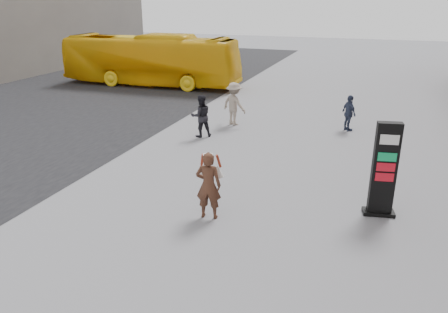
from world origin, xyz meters
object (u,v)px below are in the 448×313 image
(woman, at_px, (209,184))
(pedestrian_c, at_px, (349,113))
(pedestrian_a, at_px, (201,116))
(bus, at_px, (150,60))
(pedestrian_b, at_px, (234,104))
(info_pylon, at_px, (384,170))

(woman, xyz_separation_m, pedestrian_c, (2.57, 8.79, -0.15))
(woman, xyz_separation_m, pedestrian_a, (-2.74, 6.04, -0.06))
(bus, bearing_deg, pedestrian_b, -132.91)
(bus, xyz_separation_m, pedestrian_a, (6.89, -8.57, -0.69))
(pedestrian_a, height_order, pedestrian_b, pedestrian_b)
(info_pylon, xyz_separation_m, pedestrian_c, (-1.40, 7.20, -0.47))
(pedestrian_a, xyz_separation_m, pedestrian_c, (5.31, 2.75, -0.09))
(bus, distance_m, pedestrian_a, 11.02)
(pedestrian_a, bearing_deg, woman, 77.99)
(bus, relative_size, pedestrian_a, 6.63)
(woman, bearing_deg, bus, -65.97)
(pedestrian_b, bearing_deg, pedestrian_c, -147.02)
(woman, bearing_deg, pedestrian_c, -115.66)
(bus, xyz_separation_m, pedestrian_c, (12.20, -5.82, -0.78))
(pedestrian_a, distance_m, pedestrian_b, 2.11)
(pedestrian_a, relative_size, pedestrian_c, 1.12)
(info_pylon, xyz_separation_m, woman, (-3.97, -1.59, -0.32))
(woman, relative_size, pedestrian_a, 1.04)
(bus, bearing_deg, woman, -148.55)
(woman, height_order, bus, bus)
(bus, xyz_separation_m, pedestrian_b, (7.57, -6.57, -0.61))
(pedestrian_a, bearing_deg, bus, -87.59)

